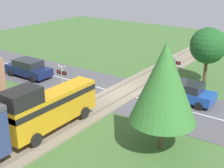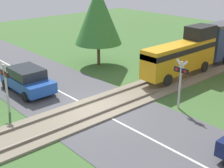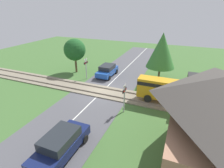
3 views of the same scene
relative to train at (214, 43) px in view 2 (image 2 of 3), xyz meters
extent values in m
plane|color=#426B33|center=(0.00, -11.46, -1.86)|extent=(60.00, 60.00, 0.00)
cube|color=#515156|center=(0.00, -11.46, -1.85)|extent=(48.00, 6.40, 0.02)
cube|color=silver|center=(0.00, -11.46, -1.84)|extent=(48.00, 0.12, 0.00)
cube|color=gray|center=(0.00, -11.46, -1.80)|extent=(2.80, 48.00, 0.12)
cube|color=slate|center=(-0.72, -11.46, -1.68)|extent=(0.10, 48.00, 0.12)
cube|color=slate|center=(0.72, -11.46, -1.68)|extent=(0.10, 48.00, 0.12)
cube|color=gold|center=(0.00, -4.13, -0.29)|extent=(1.35, 6.41, 1.90)
cube|color=black|center=(0.00, -4.13, 0.23)|extent=(1.37, 6.41, 0.36)
cube|color=black|center=(0.00, -1.95, 1.11)|extent=(1.35, 2.05, 0.90)
cylinder|color=black|center=(-0.72, -6.18, -1.24)|extent=(0.14, 0.76, 0.76)
cylinder|color=black|center=(0.72, -6.18, -1.24)|extent=(0.14, 0.76, 0.76)
cylinder|color=black|center=(-0.72, -2.08, -1.24)|extent=(0.14, 0.76, 0.76)
cylinder|color=black|center=(0.72, -2.08, -1.24)|extent=(0.14, 0.76, 0.76)
cylinder|color=black|center=(-0.72, 0.82, -1.24)|extent=(0.14, 0.76, 0.76)
cube|color=#1E4CA8|center=(-4.82, -12.90, -1.24)|extent=(4.07, 1.76, 0.65)
cube|color=#23282D|center=(-4.82, -12.90, -0.62)|extent=(2.24, 1.61, 0.59)
cylinder|color=black|center=(-3.50, -12.03, -1.56)|extent=(0.60, 0.18, 0.60)
cylinder|color=black|center=(-3.50, -13.78, -1.56)|extent=(0.60, 0.18, 0.60)
cylinder|color=black|center=(-6.14, -12.03, -1.56)|extent=(0.60, 0.18, 0.60)
cylinder|color=black|center=(-6.14, -13.78, -1.56)|extent=(0.60, 0.18, 0.60)
cylinder|color=#B7B7B7|center=(-2.85, -15.05, -0.52)|extent=(0.12, 0.12, 2.68)
cube|color=black|center=(-2.85, -15.05, 0.33)|extent=(0.90, 0.08, 0.28)
sphere|color=red|center=(-3.12, -15.05, 0.33)|extent=(0.18, 0.18, 0.18)
sphere|color=red|center=(-2.58, -15.05, 0.33)|extent=(0.18, 0.18, 0.18)
cube|color=silver|center=(-2.85, -15.05, 0.56)|extent=(0.72, 0.04, 0.72)
cube|color=silver|center=(-2.85, -15.05, 0.56)|extent=(0.72, 0.04, 0.72)
cylinder|color=#B7B7B7|center=(2.85, -7.88, -0.52)|extent=(0.12, 0.12, 2.68)
cube|color=black|center=(2.85, -7.88, 0.33)|extent=(0.90, 0.08, 0.28)
sphere|color=red|center=(3.12, -7.88, 0.33)|extent=(0.18, 0.18, 0.18)
sphere|color=red|center=(2.58, -7.88, 0.33)|extent=(0.18, 0.18, 0.18)
cube|color=silver|center=(2.85, -7.88, 0.56)|extent=(0.72, 0.04, 0.72)
cube|color=silver|center=(2.85, -7.88, 0.56)|extent=(0.72, 0.04, 0.72)
cylinder|color=brown|center=(-6.16, -6.13, -1.00)|extent=(0.24, 0.24, 1.73)
cone|color=#387A33|center=(-6.16, -6.13, 2.02)|extent=(3.58, 3.58, 4.29)
camera|label=1|loc=(-12.56, 7.61, 7.54)|focal=50.00mm
camera|label=2|loc=(12.04, -20.94, 5.55)|focal=50.00mm
camera|label=3|loc=(15.84, -3.73, 7.04)|focal=28.00mm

